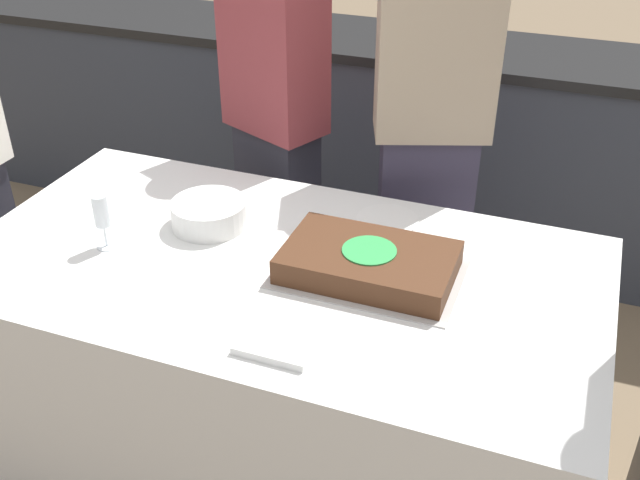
{
  "coord_description": "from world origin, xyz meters",
  "views": [
    {
      "loc": [
        0.7,
        -1.53,
        1.86
      ],
      "look_at": [
        0.12,
        0.0,
        0.85
      ],
      "focal_mm": 42.0,
      "sensor_mm": 36.0,
      "label": 1
    }
  ],
  "objects": [
    {
      "name": "wine_glass",
      "position": [
        -0.48,
        -0.09,
        0.86
      ],
      "size": [
        0.06,
        0.06,
        0.16
      ],
      "color": "white",
      "rests_on": "dining_table"
    },
    {
      "name": "utensil_pile",
      "position": [
        0.14,
        -0.34,
        0.76
      ],
      "size": [
        0.18,
        0.1,
        0.02
      ],
      "color": "white",
      "rests_on": "dining_table"
    },
    {
      "name": "person_standing_back",
      "position": [
        -0.3,
        0.68,
        0.8
      ],
      "size": [
        0.39,
        0.32,
        1.53
      ],
      "rotation": [
        0.0,
        0.0,
        2.73
      ],
      "color": "#282833",
      "rests_on": "ground_plane"
    },
    {
      "name": "ground_plane",
      "position": [
        0.0,
        0.0,
        0.0
      ],
      "size": [
        14.0,
        14.0,
        0.0
      ],
      "primitive_type": "plane",
      "color": "#7A664C"
    },
    {
      "name": "plate_stack",
      "position": [
        -0.27,
        0.12,
        0.79
      ],
      "size": [
        0.22,
        0.22,
        0.08
      ],
      "color": "white",
      "rests_on": "dining_table"
    },
    {
      "name": "dining_table",
      "position": [
        0.0,
        0.0,
        0.37
      ],
      "size": [
        1.74,
        0.92,
        0.75
      ],
      "color": "silver",
      "rests_on": "ground_plane"
    },
    {
      "name": "back_counter",
      "position": [
        0.0,
        1.54,
        0.46
      ],
      "size": [
        4.4,
        0.58,
        0.92
      ],
      "color": "#333842",
      "rests_on": "ground_plane"
    },
    {
      "name": "person_cutting_cake",
      "position": [
        0.25,
        0.68,
        0.87
      ],
      "size": [
        0.41,
        0.31,
        1.66
      ],
      "rotation": [
        0.0,
        0.0,
        -2.8
      ],
      "color": "#383347",
      "rests_on": "ground_plane"
    },
    {
      "name": "side_plate_near_cake",
      "position": [
        0.21,
        0.33,
        0.75
      ],
      "size": [
        0.19,
        0.19,
        0.0
      ],
      "color": "white",
      "rests_on": "dining_table"
    },
    {
      "name": "cake",
      "position": [
        0.25,
        0.04,
        0.78
      ],
      "size": [
        0.48,
        0.31,
        0.08
      ],
      "color": "#B7B2AD",
      "rests_on": "dining_table"
    }
  ]
}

